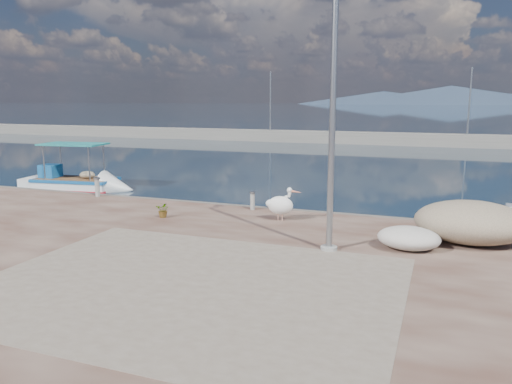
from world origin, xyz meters
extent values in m
plane|color=#162635|center=(0.00, 0.00, 0.00)|extent=(1400.00, 1400.00, 0.00)
cube|color=#47281E|center=(0.00, -6.00, 0.25)|extent=(44.00, 22.00, 0.50)
cube|color=gray|center=(1.00, -3.00, 0.50)|extent=(9.00, 7.00, 0.01)
cube|color=gray|center=(0.00, 40.00, 0.60)|extent=(120.00, 2.20, 1.20)
cylinder|color=gray|center=(-12.00, 40.00, 4.00)|extent=(0.16, 0.16, 7.00)
cylinder|color=gray|center=(8.00, 40.00, 4.00)|extent=(0.16, 0.16, 7.00)
cone|color=#28384C|center=(-70.00, 650.00, 8.00)|extent=(220.00, 220.00, 16.00)
cone|color=#28384C|center=(10.00, 650.00, 11.00)|extent=(280.00, 280.00, 22.00)
cube|color=white|center=(-11.34, 7.97, 0.07)|extent=(5.82, 2.60, 0.92)
cube|color=#165693|center=(-11.34, 7.97, 0.48)|extent=(4.27, 2.44, 0.14)
cube|color=red|center=(-11.34, 7.97, 0.02)|extent=(4.27, 2.42, 0.12)
cube|color=#165693|center=(-12.73, 7.77, 0.87)|extent=(0.98, 0.98, 0.68)
cube|color=#1C7071|center=(-11.34, 7.97, 2.28)|extent=(3.30, 2.16, 0.08)
cylinder|color=tan|center=(0.99, 3.28, 0.64)|extent=(0.04, 0.04, 0.29)
cylinder|color=tan|center=(1.13, 3.29, 0.64)|extent=(0.04, 0.04, 0.29)
ellipsoid|color=white|center=(1.06, 3.29, 1.01)|extent=(0.87, 0.56, 0.61)
cylinder|color=white|center=(1.32, 3.29, 1.32)|extent=(0.20, 0.12, 0.52)
sphere|color=white|center=(1.36, 3.29, 1.54)|extent=(0.17, 0.17, 0.17)
cone|color=#F4815E|center=(1.57, 3.30, 1.50)|extent=(0.42, 0.10, 0.13)
cylinder|color=gray|center=(3.30, 0.57, 4.00)|extent=(0.16, 0.16, 7.00)
cylinder|color=gray|center=(3.30, 0.57, 0.55)|extent=(0.44, 0.44, 0.10)
cylinder|color=gray|center=(-0.40, 4.49, 0.82)|extent=(0.16, 0.16, 0.64)
cylinder|color=gray|center=(-0.40, 4.49, 1.14)|extent=(0.22, 0.22, 0.05)
cylinder|color=gray|center=(-7.33, 4.60, 0.88)|extent=(0.20, 0.20, 0.76)
cylinder|color=gray|center=(-7.33, 4.60, 1.26)|extent=(0.26, 0.26, 0.07)
imported|color=#33722D|center=(-2.79, 2.27, 0.76)|extent=(0.51, 0.45, 0.53)
ellipsoid|color=tan|center=(6.85, 2.59, 1.10)|extent=(3.05, 2.18, 1.20)
ellipsoid|color=silver|center=(5.28, 1.38, 0.81)|extent=(1.65, 1.24, 0.62)
camera|label=1|loc=(6.00, -12.09, 4.43)|focal=35.00mm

